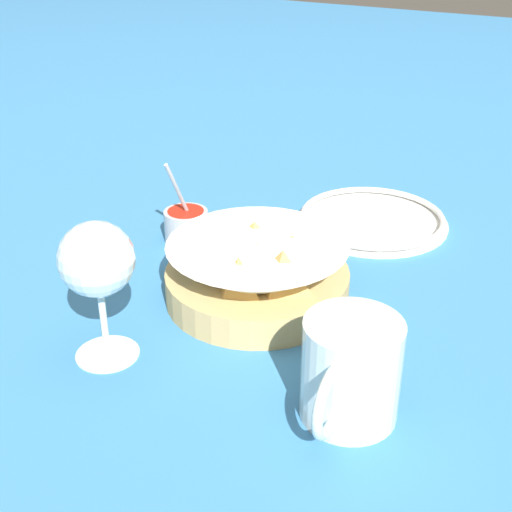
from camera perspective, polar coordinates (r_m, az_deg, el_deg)
name	(u,v)px	position (r m, az deg, el deg)	size (l,w,h in m)	color
ground_plane	(267,300)	(0.81, 0.88, -3.57)	(4.00, 4.00, 0.00)	teal
food_basket	(258,274)	(0.80, 0.16, -1.47)	(0.21, 0.21, 0.08)	tan
sauce_cup	(186,224)	(0.93, -5.60, 2.54)	(0.07, 0.06, 0.12)	#B7B7BC
wine_glass	(97,264)	(0.68, -12.61, -0.62)	(0.07, 0.07, 0.15)	silver
beer_mug	(350,375)	(0.63, 7.53, -9.39)	(0.12, 0.09, 0.10)	silver
side_plate	(372,219)	(1.00, 9.27, 2.95)	(0.21, 0.21, 0.01)	white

